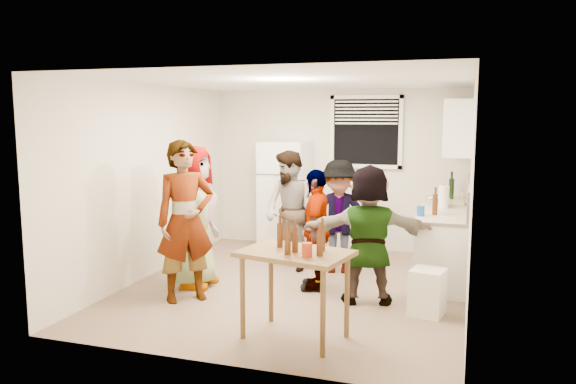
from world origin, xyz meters
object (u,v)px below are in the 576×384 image
(trash_bin, at_px, (427,292))
(beer_bottle_table, at_px, (280,247))
(guest_orange, at_px, (367,302))
(guest_black, at_px, (316,289))
(guest_back_left, at_px, (290,269))
(wine_bottle, at_px, (451,199))
(guest_stripe, at_px, (188,299))
(red_cup, at_px, (307,257))
(blue_cup, at_px, (421,216))
(beer_bottle_counter, at_px, (435,215))
(guest_grey, at_px, (196,285))
(kettle, at_px, (442,206))
(refrigerator, at_px, (285,196))
(serving_table, at_px, (295,338))
(guest_back_right, at_px, (338,272))

(trash_bin, xyz_separation_m, beer_bottle_table, (-1.34, -0.91, 0.60))
(beer_bottle_table, xyz_separation_m, guest_orange, (0.67, 1.12, -0.85))
(guest_orange, bearing_deg, guest_black, -38.13)
(guest_back_left, distance_m, guest_orange, 1.64)
(beer_bottle_table, distance_m, guest_black, 1.66)
(guest_back_left, relative_size, guest_orange, 1.04)
(wine_bottle, distance_m, guest_orange, 2.56)
(guest_orange, bearing_deg, guest_stripe, 1.11)
(red_cup, relative_size, guest_orange, 0.08)
(blue_cup, bearing_deg, red_cup, -111.48)
(guest_stripe, height_order, guest_black, guest_stripe)
(beer_bottle_counter, xyz_separation_m, guest_grey, (-2.82, -0.88, -0.90))
(guest_grey, relative_size, guest_orange, 1.11)
(kettle, height_order, blue_cup, kettle)
(refrigerator, height_order, blue_cup, refrigerator)
(refrigerator, bearing_deg, guest_black, -61.66)
(red_cup, height_order, guest_stripe, red_cup)
(refrigerator, height_order, red_cup, refrigerator)
(blue_cup, height_order, guest_grey, blue_cup)
(kettle, distance_m, wine_bottle, 0.67)
(blue_cup, relative_size, red_cup, 0.97)
(kettle, height_order, red_cup, kettle)
(guest_black, bearing_deg, red_cup, 2.28)
(guest_back_left, bearing_deg, wine_bottle, 59.75)
(refrigerator, relative_size, trash_bin, 3.44)
(guest_grey, bearing_deg, refrigerator, -13.03)
(blue_cup, height_order, serving_table, blue_cup)
(beer_bottle_table, bearing_deg, guest_back_left, 105.13)
(wine_bottle, relative_size, guest_orange, 0.19)
(guest_grey, relative_size, guest_back_left, 1.07)
(trash_bin, distance_m, guest_orange, 0.75)
(serving_table, bearing_deg, beer_bottle_counter, 61.12)
(blue_cup, relative_size, serving_table, 0.12)
(refrigerator, height_order, guest_back_right, refrigerator)
(wine_bottle, xyz_separation_m, guest_back_left, (-2.07, -1.20, -0.90))
(beer_bottle_counter, relative_size, blue_cup, 2.05)
(wine_bottle, height_order, guest_black, wine_bottle)
(wine_bottle, xyz_separation_m, guest_orange, (-0.82, -2.26, -0.90))
(beer_bottle_counter, distance_m, guest_back_left, 2.13)
(trash_bin, bearing_deg, kettle, 88.65)
(guest_back_right, bearing_deg, wine_bottle, 27.69)
(blue_cup, height_order, beer_bottle_table, beer_bottle_table)
(wine_bottle, distance_m, red_cup, 3.82)
(guest_grey, bearing_deg, kettle, -61.58)
(red_cup, height_order, guest_orange, red_cup)
(trash_bin, xyz_separation_m, guest_stripe, (-2.67, -0.34, -0.25))
(refrigerator, height_order, guest_orange, refrigerator)
(beer_bottle_counter, xyz_separation_m, guest_back_left, (-1.92, 0.20, -0.90))
(guest_stripe, distance_m, guest_back_left, 1.76)
(beer_bottle_counter, bearing_deg, guest_orange, -127.94)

